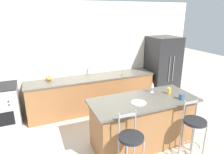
{
  "coord_description": "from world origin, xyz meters",
  "views": [
    {
      "loc": [
        -1.38,
        -4.2,
        2.44
      ],
      "look_at": [
        0.18,
        -0.49,
        1.13
      ],
      "focal_mm": 32.0,
      "sensor_mm": 36.0,
      "label": 1
    }
  ],
  "objects": [
    {
      "name": "soap_bottle",
      "position": [
        0.74,
        0.16,
        0.95
      ],
      "size": [
        0.05,
        0.05,
        0.13
      ],
      "color": "#89B260",
      "rests_on": "back_counter"
    },
    {
      "name": "pumpkin_decoration",
      "position": [
        -1.03,
        0.47,
        0.95
      ],
      "size": [
        0.13,
        0.13,
        0.13
      ],
      "color": "orange",
      "rests_on": "back_counter"
    },
    {
      "name": "ground_plane",
      "position": [
        0.0,
        0.0,
        0.0
      ],
      "size": [
        18.0,
        18.0,
        0.0
      ],
      "primitive_type": "plane",
      "color": "beige"
    },
    {
      "name": "refrigerator",
      "position": [
        2.05,
        0.29,
        0.9
      ],
      "size": [
        0.79,
        0.78,
        1.81
      ],
      "color": "#232326",
      "rests_on": "ground_plane"
    },
    {
      "name": "wine_glass",
      "position": [
        0.77,
        -1.13,
        1.09
      ],
      "size": [
        0.07,
        0.07,
        0.22
      ],
      "color": "white",
      "rests_on": "kitchen_island"
    },
    {
      "name": "tumbler_cup",
      "position": [
        1.02,
        -1.32,
        0.99
      ],
      "size": [
        0.07,
        0.07,
        0.12
      ],
      "color": "gold",
      "rests_on": "kitchen_island"
    },
    {
      "name": "kitchen_island",
      "position": [
        0.44,
        -1.36,
        0.47
      ],
      "size": [
        1.98,
        0.87,
        0.93
      ],
      "color": "#936038",
      "rests_on": "ground_plane"
    },
    {
      "name": "coffee_mug",
      "position": [
        1.07,
        -1.62,
        0.98
      ],
      "size": [
        0.12,
        0.09,
        0.1
      ],
      "color": "#335689",
      "rests_on": "kitchen_island"
    },
    {
      "name": "oven_range",
      "position": [
        -2.11,
        0.32,
        0.48
      ],
      "size": [
        0.78,
        0.72,
        0.96
      ],
      "color": "#ADAFB5",
      "rests_on": "ground_plane"
    },
    {
      "name": "sink_faucet",
      "position": [
        0.0,
        0.57,
        1.04
      ],
      "size": [
        0.02,
        0.13,
        0.22
      ],
      "color": "#ADAFB5",
      "rests_on": "back_counter"
    },
    {
      "name": "wall_back",
      "position": [
        0.0,
        0.69,
        1.35
      ],
      "size": [
        6.0,
        0.07,
        2.7
      ],
      "color": "beige",
      "rests_on": "ground_plane"
    },
    {
      "name": "back_counter",
      "position": [
        0.0,
        0.37,
        0.45
      ],
      "size": [
        3.23,
        0.67,
        0.9
      ],
      "color": "#936038",
      "rests_on": "ground_plane"
    },
    {
      "name": "bar_stool_far",
      "position": [
        1.03,
        -2.02,
        0.59
      ],
      "size": [
        0.38,
        0.38,
        1.05
      ],
      "color": "#99999E",
      "rests_on": "ground_plane"
    },
    {
      "name": "bar_stool_near",
      "position": [
        -0.16,
        -2.0,
        0.59
      ],
      "size": [
        0.38,
        0.38,
        1.05
      ],
      "color": "#99999E",
      "rests_on": "ground_plane"
    },
    {
      "name": "dinner_plate",
      "position": [
        0.27,
        -1.46,
        0.94
      ],
      "size": [
        0.27,
        0.27,
        0.02
      ],
      "color": "white",
      "rests_on": "kitchen_island"
    }
  ]
}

